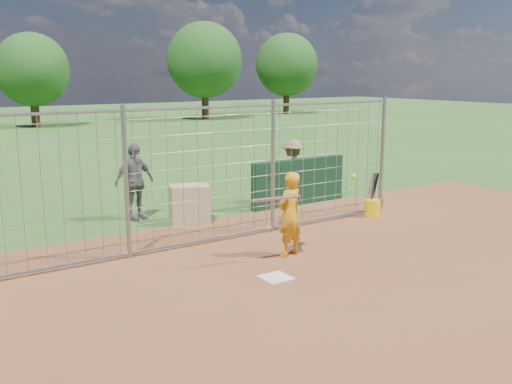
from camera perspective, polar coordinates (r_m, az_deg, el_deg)
ground at (r=9.03m, az=1.25°, el=-8.25°), size 100.00×100.00×0.00m
infield_dirt at (r=6.99m, az=16.00°, el=-14.92°), size 18.00×18.00×0.00m
home_plate at (r=8.88m, az=2.00°, el=-8.55°), size 0.43×0.43×0.02m
dugout_wall at (r=13.65m, az=4.29°, el=1.01°), size 2.60×0.20×1.10m
batter at (r=9.76m, az=3.37°, el=-2.24°), size 0.60×0.47×1.47m
bystander_b at (r=12.44m, az=-12.06°, el=1.01°), size 1.04×0.63×1.65m
bystander_c at (r=13.86m, az=3.64°, el=2.14°), size 1.15×1.03×1.55m
equipment_bin at (r=12.07m, az=-6.65°, el=-1.18°), size 0.93×0.77×0.80m
equipment_in_play at (r=9.39m, az=4.05°, el=-0.04°), size 2.25×0.24×0.25m
bucket_with_bats at (r=12.77m, az=11.56°, el=-1.35°), size 0.34×0.35×0.97m
backstop_fence at (r=10.35m, az=-5.08°, el=1.53°), size 9.08×0.08×2.60m
tree_line at (r=35.98m, az=-21.41°, el=11.99°), size 44.66×6.72×6.48m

